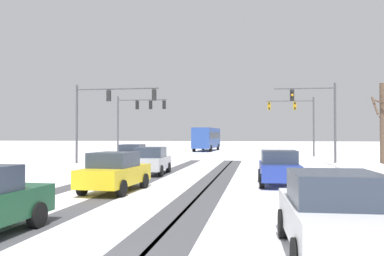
{
  "coord_description": "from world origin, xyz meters",
  "views": [
    {
      "loc": [
        4.25,
        -6.0,
        2.31
      ],
      "look_at": [
        0.0,
        20.44,
        2.8
      ],
      "focal_mm": 37.41,
      "sensor_mm": 36.0,
      "label": 1
    }
  ],
  "objects_px": {
    "car_yellow_cab_fourth": "(115,172)",
    "car_white_fifth": "(333,214)",
    "traffic_signal_near_left": "(105,106)",
    "traffic_signal_far_right": "(297,114)",
    "bare_tree_sidewalk_far": "(382,121)",
    "traffic_signal_far_left": "(137,112)",
    "car_blue_third": "(279,168)",
    "bus_oncoming": "(207,137)",
    "car_silver_second": "(151,161)",
    "car_black_lead": "(133,155)",
    "traffic_signal_near_right": "(319,110)"
  },
  "relations": [
    {
      "from": "traffic_signal_far_left",
      "to": "bus_oncoming",
      "type": "xyz_separation_m",
      "value": [
        5.32,
        17.85,
        -2.78
      ]
    },
    {
      "from": "car_white_fifth",
      "to": "traffic_signal_far_left",
      "type": "bearing_deg",
      "value": 112.84
    },
    {
      "from": "traffic_signal_near_right",
      "to": "bare_tree_sidewalk_far",
      "type": "distance_m",
      "value": 5.25
    },
    {
      "from": "traffic_signal_near_left",
      "to": "car_blue_third",
      "type": "relative_size",
      "value": 1.72
    },
    {
      "from": "car_yellow_cab_fourth",
      "to": "bare_tree_sidewalk_far",
      "type": "relative_size",
      "value": 0.63
    },
    {
      "from": "car_yellow_cab_fourth",
      "to": "car_white_fifth",
      "type": "distance_m",
      "value": 10.5
    },
    {
      "from": "car_blue_third",
      "to": "car_yellow_cab_fourth",
      "type": "relative_size",
      "value": 0.99
    },
    {
      "from": "traffic_signal_near_left",
      "to": "bus_oncoming",
      "type": "distance_m",
      "value": 28.53
    },
    {
      "from": "traffic_signal_far_left",
      "to": "car_silver_second",
      "type": "height_order",
      "value": "traffic_signal_far_left"
    },
    {
      "from": "traffic_signal_far_right",
      "to": "bare_tree_sidewalk_far",
      "type": "height_order",
      "value": "bare_tree_sidewalk_far"
    },
    {
      "from": "traffic_signal_far_left",
      "to": "traffic_signal_far_right",
      "type": "bearing_deg",
      "value": 12.57
    },
    {
      "from": "traffic_signal_near_right",
      "to": "car_white_fifth",
      "type": "xyz_separation_m",
      "value": [
        -3.49,
        -25.2,
        -3.53
      ]
    },
    {
      "from": "car_white_fifth",
      "to": "car_yellow_cab_fourth",
      "type": "bearing_deg",
      "value": 132.97
    },
    {
      "from": "car_black_lead",
      "to": "bus_oncoming",
      "type": "height_order",
      "value": "bus_oncoming"
    },
    {
      "from": "car_white_fifth",
      "to": "traffic_signal_far_right",
      "type": "bearing_deg",
      "value": 85.34
    },
    {
      "from": "traffic_signal_far_left",
      "to": "traffic_signal_near_left",
      "type": "xyz_separation_m",
      "value": [
        0.34,
        -10.11,
        -0.08
      ]
    },
    {
      "from": "car_blue_third",
      "to": "car_yellow_cab_fourth",
      "type": "distance_m",
      "value": 7.49
    },
    {
      "from": "car_black_lead",
      "to": "bare_tree_sidewalk_far",
      "type": "xyz_separation_m",
      "value": [
        19.39,
        4.51,
        2.65
      ]
    },
    {
      "from": "traffic_signal_near_left",
      "to": "car_yellow_cab_fourth",
      "type": "relative_size",
      "value": 1.69
    },
    {
      "from": "car_white_fifth",
      "to": "car_blue_third",
      "type": "bearing_deg",
      "value": 92.19
    },
    {
      "from": "traffic_signal_near_right",
      "to": "car_silver_second",
      "type": "height_order",
      "value": "traffic_signal_near_right"
    },
    {
      "from": "traffic_signal_near_left",
      "to": "bus_oncoming",
      "type": "xyz_separation_m",
      "value": [
        4.98,
        27.96,
        -2.7
      ]
    },
    {
      "from": "traffic_signal_far_left",
      "to": "traffic_signal_near_left",
      "type": "height_order",
      "value": "same"
    },
    {
      "from": "bare_tree_sidewalk_far",
      "to": "bus_oncoming",
      "type": "bearing_deg",
      "value": 124.63
    },
    {
      "from": "bus_oncoming",
      "to": "car_black_lead",
      "type": "bearing_deg",
      "value": -94.07
    },
    {
      "from": "traffic_signal_far_right",
      "to": "car_yellow_cab_fourth",
      "type": "bearing_deg",
      "value": -109.09
    },
    {
      "from": "car_silver_second",
      "to": "traffic_signal_far_left",
      "type": "bearing_deg",
      "value": 109.35
    },
    {
      "from": "traffic_signal_far_right",
      "to": "traffic_signal_near_right",
      "type": "distance_m",
      "value": 11.93
    },
    {
      "from": "traffic_signal_far_left",
      "to": "car_yellow_cab_fourth",
      "type": "height_order",
      "value": "traffic_signal_far_left"
    },
    {
      "from": "car_black_lead",
      "to": "bus_oncoming",
      "type": "distance_m",
      "value": 29.64
    },
    {
      "from": "car_blue_third",
      "to": "bus_oncoming",
      "type": "height_order",
      "value": "bus_oncoming"
    },
    {
      "from": "car_silver_second",
      "to": "traffic_signal_far_right",
      "type": "bearing_deg",
      "value": 64.44
    },
    {
      "from": "traffic_signal_far_right",
      "to": "car_silver_second",
      "type": "distance_m",
      "value": 24.87
    },
    {
      "from": "car_black_lead",
      "to": "car_yellow_cab_fourth",
      "type": "bearing_deg",
      "value": -75.32
    },
    {
      "from": "car_white_fifth",
      "to": "bare_tree_sidewalk_far",
      "type": "bearing_deg",
      "value": 71.84
    },
    {
      "from": "car_blue_third",
      "to": "bus_oncoming",
      "type": "bearing_deg",
      "value": 101.65
    },
    {
      "from": "car_black_lead",
      "to": "bare_tree_sidewalk_far",
      "type": "distance_m",
      "value": 20.08
    },
    {
      "from": "traffic_signal_near_right",
      "to": "car_yellow_cab_fourth",
      "type": "xyz_separation_m",
      "value": [
        -10.65,
        -17.51,
        -3.53
      ]
    },
    {
      "from": "traffic_signal_far_right",
      "to": "bus_oncoming",
      "type": "height_order",
      "value": "traffic_signal_far_right"
    },
    {
      "from": "car_yellow_cab_fourth",
      "to": "traffic_signal_near_left",
      "type": "bearing_deg",
      "value": 112.82
    },
    {
      "from": "traffic_signal_far_left",
      "to": "traffic_signal_near_right",
      "type": "bearing_deg",
      "value": -24.86
    },
    {
      "from": "traffic_signal_far_left",
      "to": "car_silver_second",
      "type": "distance_m",
      "value": 19.87
    },
    {
      "from": "traffic_signal_near_left",
      "to": "bare_tree_sidewalk_far",
      "type": "distance_m",
      "value": 22.49
    },
    {
      "from": "traffic_signal_near_left",
      "to": "car_blue_third",
      "type": "height_order",
      "value": "traffic_signal_near_left"
    },
    {
      "from": "car_blue_third",
      "to": "bus_oncoming",
      "type": "distance_m",
      "value": 41.1
    },
    {
      "from": "traffic_signal_far_right",
      "to": "car_white_fifth",
      "type": "relative_size",
      "value": 1.57
    },
    {
      "from": "traffic_signal_near_left",
      "to": "car_blue_third",
      "type": "xyz_separation_m",
      "value": [
        13.28,
        -12.28,
        -3.87
      ]
    },
    {
      "from": "traffic_signal_far_left",
      "to": "traffic_signal_far_right",
      "type": "height_order",
      "value": "same"
    },
    {
      "from": "car_silver_second",
      "to": "bus_oncoming",
      "type": "distance_m",
      "value": 36.26
    },
    {
      "from": "traffic_signal_near_right",
      "to": "bare_tree_sidewalk_far",
      "type": "xyz_separation_m",
      "value": [
        5.08,
        0.94,
        -0.89
      ]
    }
  ]
}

